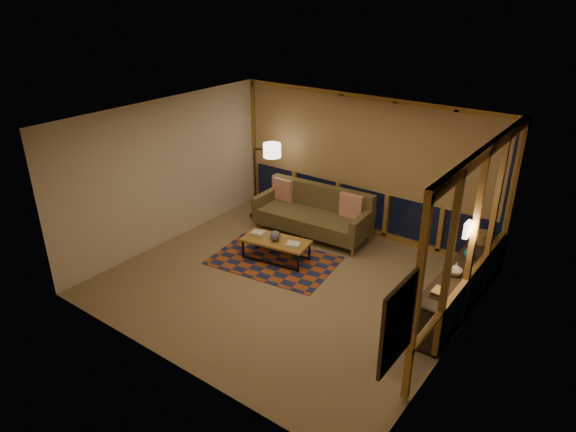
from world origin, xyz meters
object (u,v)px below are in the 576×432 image
Objects in this scene: coffee_table at (276,250)px; floor_lamp at (255,180)px; bookshelf at (460,286)px; sofa at (312,213)px.

floor_lamp reaches higher than coffee_table.
floor_lamp is at bearing 171.19° from bookshelf.
sofa is 1.37× the size of floor_lamp.
bookshelf is (4.60, -0.71, -0.47)m from floor_lamp.
bookshelf is at bearing 0.13° from coffee_table.
sofa is 1.88× the size of coffee_table.
coffee_table is 3.15m from bookshelf.
sofa is 1.25m from coffee_table.
coffee_table is 0.73× the size of floor_lamp.
bookshelf is (3.11, 0.52, 0.15)m from coffee_table.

